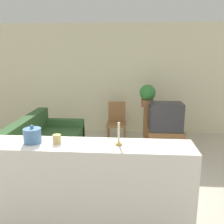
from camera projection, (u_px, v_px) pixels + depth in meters
ground_plane at (80, 210)px, 3.24m from camera, size 14.00×14.00×0.00m
wall_back at (105, 79)px, 6.25m from camera, size 9.00×0.06×2.70m
couch at (45, 149)px, 4.50m from camera, size 0.98×1.93×0.86m
tv_stand at (165, 139)px, 5.29m from camera, size 0.74×0.52×0.42m
television at (166, 117)px, 5.18m from camera, size 0.67×0.46×0.58m
wooden_chair at (117, 120)px, 5.76m from camera, size 0.44×0.44×0.89m
plant_stand at (147, 124)px, 5.74m from camera, size 0.15×0.15×0.81m
potted_plant at (148, 95)px, 5.59m from camera, size 0.36×0.36×0.50m
foreground_counter at (71, 190)px, 2.70m from camera, size 2.59×0.44×1.08m
decorative_bowl at (32, 136)px, 2.59m from camera, size 0.18×0.18×0.19m
candle_jar at (57, 139)px, 2.58m from camera, size 0.09×0.09×0.09m
candlestick at (119, 138)px, 2.52m from camera, size 0.07×0.07×0.24m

